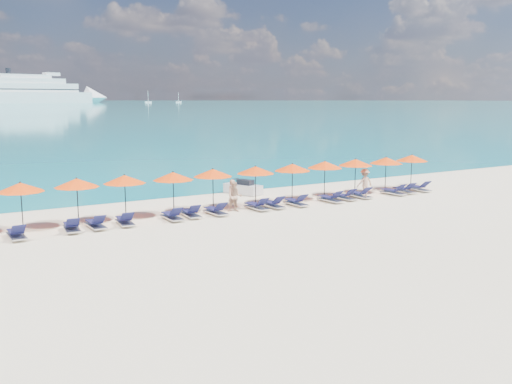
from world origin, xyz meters
TOP-DOWN VIEW (x-y plane):
  - ground at (0.00, 0.00)m, footprint 1400.00×1400.00m
  - cruise_ship at (96.76, 585.10)m, footprint 143.95×57.15m
  - sailboat_near at (227.62, 552.05)m, footprint 6.05×2.02m
  - sailboat_far at (185.43, 529.39)m, footprint 6.56×2.19m
  - jetski at (2.59, 8.96)m, footprint 1.72×2.70m
  - beachgoer_a at (-0.46, 4.64)m, footprint 0.65×0.46m
  - beachgoer_b at (-0.54, 4.30)m, footprint 0.90×0.79m
  - beachgoer_c at (8.72, 4.62)m, footprint 1.11×0.57m
  - umbrella_1 at (-10.93, 5.27)m, footprint 2.10×2.10m
  - umbrella_2 at (-8.44, 5.35)m, footprint 2.10×2.10m
  - umbrella_3 at (-6.12, 5.35)m, footprint 2.10×2.10m
  - umbrella_4 at (-3.64, 5.17)m, footprint 2.10×2.10m
  - umbrella_5 at (-1.32, 5.30)m, footprint 2.10×2.10m
  - umbrella_6 at (1.25, 5.17)m, footprint 2.10×2.10m
  - umbrella_7 at (3.68, 5.12)m, footprint 2.10×2.10m
  - umbrella_8 at (6.09, 5.21)m, footprint 2.10×2.10m
  - umbrella_9 at (8.47, 5.23)m, footprint 2.10×2.10m
  - umbrella_10 at (10.89, 5.10)m, footprint 2.10×2.10m
  - umbrella_11 at (13.41, 5.35)m, footprint 2.10×2.10m
  - lounger_2 at (-11.41, 3.85)m, footprint 0.67×1.72m
  - lounger_3 at (-9.06, 4.03)m, footprint 0.79×1.75m
  - lounger_4 at (-7.96, 4.07)m, footprint 0.66×1.71m
  - lounger_5 at (-6.59, 4.07)m, footprint 0.76×1.75m
  - lounger_6 at (-4.23, 3.97)m, footprint 0.62×1.70m
  - lounger_7 at (-3.16, 4.14)m, footprint 0.74×1.74m
  - lounger_8 at (-1.80, 4.03)m, footprint 0.71×1.73m
  - lounger_9 at (0.69, 4.07)m, footprint 0.73×1.74m
  - lounger_10 at (1.73, 4.08)m, footprint 0.64×1.71m
  - lounger_11 at (3.17, 3.97)m, footprint 0.68×1.72m
  - lounger_12 at (5.50, 3.86)m, footprint 0.77×1.75m
  - lounger_13 at (6.66, 4.06)m, footprint 0.78×1.75m
  - lounger_14 at (7.90, 4.08)m, footprint 0.67×1.72m
  - lounger_15 at (10.43, 3.86)m, footprint 0.79×1.75m
  - lounger_16 at (11.48, 3.99)m, footprint 0.71×1.73m
  - lounger_17 at (12.83, 4.04)m, footprint 0.69×1.73m

SIDE VIEW (x-z plane):
  - ground at x=0.00m, z-range 0.00..0.00m
  - lounger_2 at x=-11.41m, z-range -0.09..0.56m
  - lounger_3 at x=-9.06m, z-range -0.09..0.56m
  - lounger_4 at x=-7.96m, z-range -0.09..0.56m
  - lounger_5 at x=-6.59m, z-range -0.09..0.56m
  - lounger_6 at x=-4.23m, z-range -0.09..0.56m
  - lounger_7 at x=-3.16m, z-range -0.09..0.56m
  - lounger_8 at x=-1.80m, z-range -0.09..0.56m
  - lounger_9 at x=0.69m, z-range -0.09..0.56m
  - lounger_10 at x=1.73m, z-range -0.09..0.56m
  - lounger_11 at x=3.17m, z-range -0.09..0.56m
  - lounger_12 at x=5.50m, z-range -0.09..0.56m
  - lounger_13 at x=6.66m, z-range -0.09..0.56m
  - lounger_14 at x=7.90m, z-range -0.09..0.56m
  - lounger_15 at x=10.43m, z-range -0.09..0.56m
  - lounger_16 at x=11.48m, z-range -0.09..0.56m
  - lounger_17 at x=12.83m, z-range -0.09..0.56m
  - jetski at x=2.59m, z-range -0.08..0.82m
  - beachgoer_b at x=-0.54m, z-range 0.00..1.61m
  - beachgoer_a at x=-0.46m, z-range 0.00..1.67m
  - beachgoer_c at x=8.72m, z-range 0.00..1.68m
  - sailboat_near at x=227.62m, z-range -4.41..6.69m
  - sailboat_far at x=185.43m, z-range -4.78..7.25m
  - umbrella_1 at x=-10.93m, z-range 0.88..3.16m
  - umbrella_2 at x=-8.44m, z-range 0.88..3.16m
  - umbrella_3 at x=-6.12m, z-range 0.88..3.16m
  - umbrella_4 at x=-3.64m, z-range 0.88..3.16m
  - umbrella_5 at x=-1.32m, z-range 0.88..3.16m
  - umbrella_6 at x=1.25m, z-range 0.88..3.16m
  - umbrella_7 at x=3.68m, z-range 0.88..3.16m
  - umbrella_8 at x=6.09m, z-range 0.88..3.16m
  - umbrella_9 at x=8.47m, z-range 0.88..3.16m
  - umbrella_10 at x=10.89m, z-range 0.88..3.16m
  - umbrella_11 at x=13.41m, z-range 0.88..3.16m
  - cruise_ship at x=96.76m, z-range -9.53..30.21m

